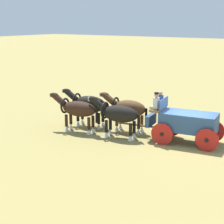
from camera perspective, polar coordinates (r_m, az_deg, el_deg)
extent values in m
plane|color=#9E8C4C|center=(20.22, 11.52, -4.68)|extent=(220.00, 220.00, 0.00)
cube|color=#2D4C7A|center=(19.89, 11.69, -1.49)|extent=(3.09, 1.93, 0.97)
cube|color=brown|center=(20.21, 7.09, 0.47)|extent=(0.75, 1.45, 0.12)
cube|color=#2D4C7A|center=(20.49, 5.97, -1.20)|extent=(0.41, 1.25, 0.60)
cube|color=#2D4C7A|center=(20.04, 7.93, 1.31)|extent=(0.26, 1.37, 0.55)
cube|color=red|center=(20.05, 11.61, -3.10)|extent=(3.18, 0.62, 0.16)
cylinder|color=red|center=(19.54, 7.68, -3.38)|extent=(1.17, 0.25, 1.17)
cylinder|color=black|center=(19.54, 7.68, -3.38)|extent=(0.22, 0.21, 0.20)
cylinder|color=red|center=(21.13, 9.14, -2.10)|extent=(1.17, 0.25, 1.17)
cylinder|color=black|center=(21.13, 9.14, -2.10)|extent=(0.22, 0.21, 0.20)
cylinder|color=red|center=(19.01, 14.36, -4.21)|extent=(1.17, 0.25, 1.17)
cylinder|color=black|center=(19.01, 14.36, -4.21)|extent=(0.22, 0.21, 0.20)
cylinder|color=red|center=(20.64, 15.32, -2.82)|extent=(1.17, 0.25, 1.17)
cylinder|color=black|center=(20.64, 15.32, -2.82)|extent=(0.22, 0.21, 0.20)
cylinder|color=brown|center=(20.82, 4.26, -2.06)|extent=(2.59, 0.47, 0.10)
cube|color=#BCB293|center=(19.90, 6.46, 0.69)|extent=(0.44, 0.37, 0.16)
cube|color=silver|center=(19.80, 6.81, 1.43)|extent=(0.29, 0.39, 0.55)
sphere|color=tan|center=(19.72, 6.84, 2.52)|extent=(0.22, 0.22, 0.22)
cylinder|color=black|center=(19.70, 6.85, 2.89)|extent=(0.24, 0.24, 0.08)
cube|color=#2D2D33|center=(20.52, 7.08, 1.08)|extent=(0.44, 0.37, 0.16)
cube|color=#334C99|center=(20.43, 7.43, 1.80)|extent=(0.29, 0.39, 0.55)
sphere|color=tan|center=(20.35, 7.46, 2.86)|extent=(0.22, 0.22, 0.22)
ellipsoid|color=black|center=(20.39, 1.27, -0.27)|extent=(2.20, 1.23, 0.94)
cylinder|color=black|center=(20.65, -0.88, -2.19)|extent=(0.18, 0.18, 0.67)
cone|color=silver|center=(20.79, -0.88, -3.45)|extent=(0.30, 0.30, 0.29)
cylinder|color=black|center=(21.10, -0.25, -1.84)|extent=(0.18, 0.18, 0.67)
cone|color=silver|center=(21.24, -0.25, -3.08)|extent=(0.30, 0.30, 0.29)
cylinder|color=black|center=(20.07, 2.86, -2.69)|extent=(0.18, 0.18, 0.67)
cone|color=silver|center=(20.22, 2.85, -3.99)|extent=(0.30, 0.30, 0.29)
cylinder|color=black|center=(20.53, 3.42, -2.31)|extent=(0.18, 0.18, 0.67)
cone|color=silver|center=(20.67, 3.40, -3.59)|extent=(0.30, 0.30, 0.29)
cylinder|color=black|center=(20.85, -2.00, 1.17)|extent=(0.99, 0.49, 0.81)
ellipsoid|color=black|center=(20.96, -2.90, 1.96)|extent=(0.63, 0.34, 0.32)
cube|color=silver|center=(21.09, -3.57, 2.03)|extent=(0.07, 0.11, 0.24)
torus|color=black|center=(20.75, -1.09, 0.27)|extent=(0.26, 0.97, 0.97)
cylinder|color=black|center=(20.05, 4.12, -1.44)|extent=(0.14, 0.14, 0.80)
ellipsoid|color=brown|center=(21.54, 2.70, 0.57)|extent=(2.08, 1.23, 0.95)
cylinder|color=brown|center=(21.76, 0.74, -1.31)|extent=(0.18, 0.18, 0.68)
cone|color=silver|center=(21.89, 0.73, -2.54)|extent=(0.30, 0.30, 0.29)
cylinder|color=brown|center=(22.22, 1.31, -0.98)|extent=(0.18, 0.18, 0.68)
cone|color=silver|center=(22.35, 1.30, -2.19)|extent=(0.30, 0.30, 0.29)
cylinder|color=brown|center=(21.24, 4.11, -1.73)|extent=(0.18, 0.18, 0.68)
cone|color=silver|center=(21.38, 4.09, -2.99)|extent=(0.30, 0.30, 0.29)
cylinder|color=brown|center=(21.71, 4.62, -1.39)|extent=(0.18, 0.18, 0.68)
cone|color=silver|center=(21.85, 4.60, -2.62)|extent=(0.30, 0.30, 0.29)
cylinder|color=brown|center=(21.95, -0.30, 1.92)|extent=(0.99, 0.49, 0.81)
ellipsoid|color=brown|center=(22.06, -1.17, 2.66)|extent=(0.63, 0.34, 0.32)
cube|color=silver|center=(22.18, -1.81, 2.72)|extent=(0.07, 0.11, 0.24)
torus|color=black|center=(21.86, 0.57, 1.06)|extent=(0.26, 0.99, 0.98)
cylinder|color=black|center=(21.24, 5.26, -0.50)|extent=(0.14, 0.14, 0.80)
ellipsoid|color=#331E14|center=(21.55, -5.04, 0.48)|extent=(2.26, 1.20, 0.90)
cylinder|color=#331E14|center=(21.91, -7.02, -1.30)|extent=(0.18, 0.18, 0.69)
cone|color=silver|center=(22.05, -6.99, -2.53)|extent=(0.30, 0.30, 0.29)
cylinder|color=#331E14|center=(22.31, -6.35, -1.00)|extent=(0.18, 0.18, 0.69)
cone|color=silver|center=(22.44, -6.31, -2.21)|extent=(0.30, 0.30, 0.29)
cylinder|color=#331E14|center=(21.16, -3.57, -1.77)|extent=(0.18, 0.18, 0.69)
cone|color=silver|center=(21.30, -3.55, -3.04)|extent=(0.30, 0.30, 0.29)
cylinder|color=#331E14|center=(21.58, -2.94, -1.45)|extent=(0.18, 0.18, 0.69)
cone|color=silver|center=(21.71, -2.92, -2.70)|extent=(0.30, 0.30, 0.29)
cylinder|color=#331E14|center=(22.16, -8.04, 1.82)|extent=(0.99, 0.49, 0.81)
ellipsoid|color=#331E14|center=(22.31, -8.86, 2.55)|extent=(0.63, 0.34, 0.32)
cube|color=silver|center=(22.47, -9.45, 2.60)|extent=(0.07, 0.11, 0.24)
torus|color=black|center=(22.03, -7.22, 0.99)|extent=(0.25, 0.93, 0.93)
cylinder|color=black|center=(21.09, -2.38, -0.62)|extent=(0.14, 0.14, 0.80)
ellipsoid|color=black|center=(22.64, -3.37, 1.22)|extent=(2.19, 1.29, 1.00)
cylinder|color=black|center=(22.94, -5.26, -0.59)|extent=(0.18, 0.18, 0.67)
cone|color=silver|center=(23.07, -5.23, -1.74)|extent=(0.30, 0.30, 0.29)
cylinder|color=black|center=(23.40, -4.57, -0.29)|extent=(0.18, 0.18, 0.67)
cone|color=silver|center=(23.52, -4.55, -1.41)|extent=(0.30, 0.30, 0.29)
cylinder|color=black|center=(22.26, -2.05, -1.00)|extent=(0.18, 0.18, 0.67)
cone|color=silver|center=(22.39, -2.04, -2.18)|extent=(0.30, 0.30, 0.29)
cylinder|color=black|center=(22.73, -1.41, -0.68)|extent=(0.18, 0.18, 0.67)
cone|color=silver|center=(22.86, -1.40, -1.84)|extent=(0.30, 0.30, 0.29)
cylinder|color=black|center=(23.20, -6.20, 2.51)|extent=(0.99, 0.49, 0.81)
ellipsoid|color=black|center=(23.35, -6.99, 3.20)|extent=(0.63, 0.34, 0.32)
cube|color=silver|center=(23.50, -7.57, 3.25)|extent=(0.07, 0.11, 0.24)
torus|color=black|center=(23.08, -5.40, 1.68)|extent=(0.27, 1.03, 1.02)
cylinder|color=black|center=(22.22, -0.91, 0.20)|extent=(0.14, 0.14, 0.80)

